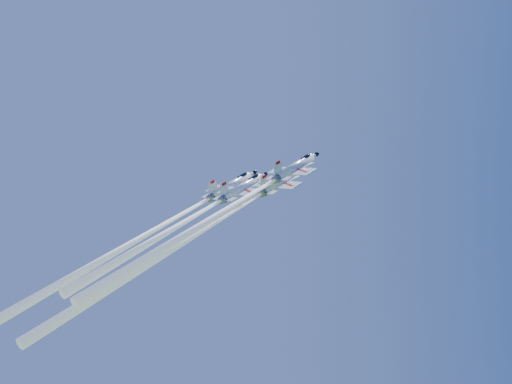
{
  "coord_description": "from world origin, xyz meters",
  "views": [
    {
      "loc": [
        -3.66,
        -119.06,
        75.9
      ],
      "look_at": [
        0.0,
        0.0,
        101.4
      ],
      "focal_mm": 40.0,
      "sensor_mm": 36.0,
      "label": 1
    }
  ],
  "objects_px": {
    "jet_lead": "(204,230)",
    "jet_slot": "(188,220)",
    "jet_right": "(229,208)",
    "jet_left": "(149,233)"
  },
  "relations": [
    {
      "from": "jet_lead",
      "to": "jet_left",
      "type": "height_order",
      "value": "jet_lead"
    },
    {
      "from": "jet_lead",
      "to": "jet_right",
      "type": "xyz_separation_m",
      "value": [
        4.95,
        -5.0,
        3.32
      ]
    },
    {
      "from": "jet_lead",
      "to": "jet_slot",
      "type": "xyz_separation_m",
      "value": [
        -2.8,
        -1.4,
        1.68
      ]
    },
    {
      "from": "jet_right",
      "to": "jet_lead",
      "type": "bearing_deg",
      "value": 175.18
    },
    {
      "from": "jet_lead",
      "to": "jet_slot",
      "type": "relative_size",
      "value": 1.41
    },
    {
      "from": "jet_right",
      "to": "jet_slot",
      "type": "bearing_deg",
      "value": -164.4
    },
    {
      "from": "jet_slot",
      "to": "jet_left",
      "type": "bearing_deg",
      "value": -169.11
    },
    {
      "from": "jet_left",
      "to": "jet_right",
      "type": "xyz_separation_m",
      "value": [
        15.73,
        -8.12,
        3.57
      ]
    },
    {
      "from": "jet_lead",
      "to": "jet_slot",
      "type": "height_order",
      "value": "jet_lead"
    },
    {
      "from": "jet_left",
      "to": "jet_slot",
      "type": "height_order",
      "value": "jet_left"
    }
  ]
}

